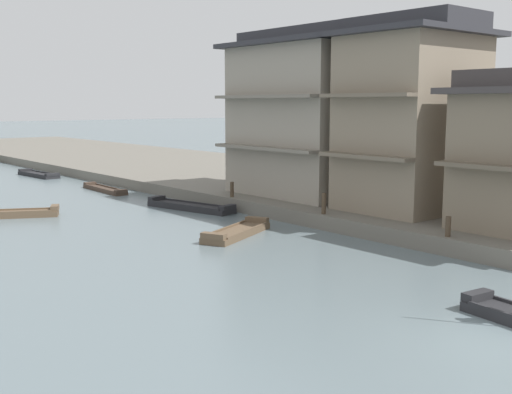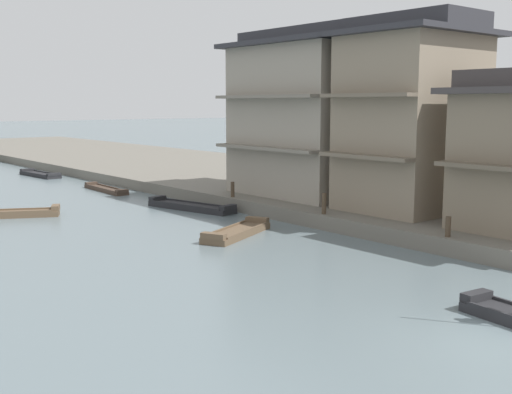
% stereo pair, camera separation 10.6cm
% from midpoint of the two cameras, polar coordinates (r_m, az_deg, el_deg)
% --- Properties ---
extents(ground_plane, '(400.00, 400.00, 0.00)m').
position_cam_midpoint_polar(ground_plane, '(15.89, 21.11, -12.43)').
color(ground_plane, slate).
extents(riverbank_right, '(18.00, 110.00, 0.66)m').
position_cam_midpoint_polar(riverbank_right, '(47.09, -2.03, 2.08)').
color(riverbank_right, '#6B665B').
rests_on(riverbank_right, ground).
extents(boat_moored_third, '(2.27, 5.50, 0.49)m').
position_cam_midpoint_polar(boat_moored_third, '(33.33, -6.01, -0.88)').
color(boat_moored_third, '#232326').
rests_on(boat_moored_third, ground).
extents(boat_moored_far, '(1.50, 4.97, 0.43)m').
position_cam_midpoint_polar(boat_moored_far, '(51.13, -19.06, 1.92)').
color(boat_moored_far, '#232326').
rests_on(boat_moored_far, ground).
extents(boat_midriver_drifting, '(4.33, 2.81, 0.48)m').
position_cam_midpoint_polar(boat_midriver_drifting, '(26.62, -1.86, -3.18)').
color(boat_midriver_drifting, brown).
rests_on(boat_midriver_drifting, ground).
extents(boat_midriver_upstream, '(1.03, 5.07, 0.36)m').
position_cam_midpoint_polar(boat_midriver_upstream, '(41.26, -13.54, 0.67)').
color(boat_midriver_upstream, '#423328').
rests_on(boat_midriver_upstream, ground).
extents(house_waterfront_second, '(6.81, 5.68, 8.74)m').
position_cam_midpoint_polar(house_waterfront_second, '(29.88, 13.68, 7.15)').
color(house_waterfront_second, gray).
rests_on(house_waterfront_second, riverbank_right).
extents(house_waterfront_tall, '(7.03, 8.23, 8.74)m').
position_cam_midpoint_polar(house_waterfront_tall, '(34.38, 4.77, 7.45)').
color(house_waterfront_tall, gray).
rests_on(house_waterfront_tall, riverbank_right).
extents(mooring_post_dock_near, '(0.20, 0.20, 0.75)m').
position_cam_midpoint_polar(mooring_post_dock_near, '(24.23, 16.79, -2.57)').
color(mooring_post_dock_near, '#473828').
rests_on(mooring_post_dock_near, riverbank_right).
extents(mooring_post_dock_mid, '(0.20, 0.20, 0.93)m').
position_cam_midpoint_polar(mooring_post_dock_mid, '(28.15, 6.01, -0.59)').
color(mooring_post_dock_mid, '#473828').
rests_on(mooring_post_dock_mid, riverbank_right).
extents(mooring_post_dock_far, '(0.20, 0.20, 0.79)m').
position_cam_midpoint_polar(mooring_post_dock_far, '(33.11, -2.27, 0.68)').
color(mooring_post_dock_far, '#473828').
rests_on(mooring_post_dock_far, riverbank_right).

